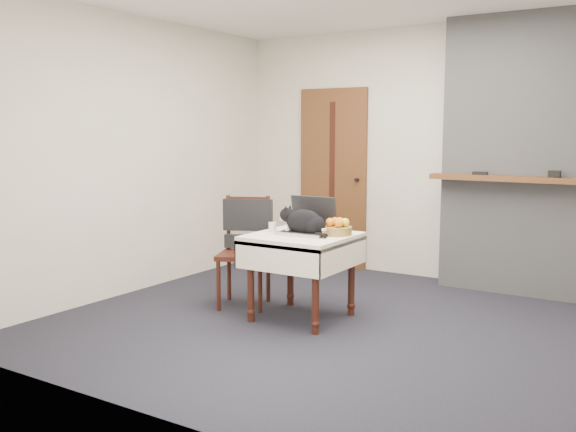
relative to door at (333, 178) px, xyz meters
The scene contains 12 objects.
ground 2.52m from the door, 58.72° to the right, with size 4.50×4.50×0.00m, color black.
room_shell 2.07m from the door, 51.56° to the right, with size 4.52×4.01×2.61m.
door is the anchor object (origin of this frame).
chimney 2.12m from the door, ahead, with size 1.62×0.48×2.60m.
side_table 2.17m from the door, 68.34° to the right, with size 0.78×0.78×0.70m.
laptop 2.08m from the door, 67.16° to the right, with size 0.42×0.36×0.30m.
cat 2.15m from the door, 67.64° to the right, with size 0.48×0.21×0.23m.
cream_jar 2.07m from the door, 75.76° to the right, with size 0.07×0.07×0.08m, color silver.
pill_bottle 2.31m from the door, 63.34° to the right, with size 0.04×0.04×0.08m.
fruit_basket 2.13m from the door, 60.71° to the right, with size 0.24×0.24×0.14m.
desk_clutter 2.18m from the door, 62.44° to the right, with size 0.16×0.02×0.01m, color black.
chair 1.88m from the door, 86.20° to the right, with size 0.56×0.56×0.96m.
Camera 1 is at (2.23, -4.39, 1.53)m, focal length 40.00 mm.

